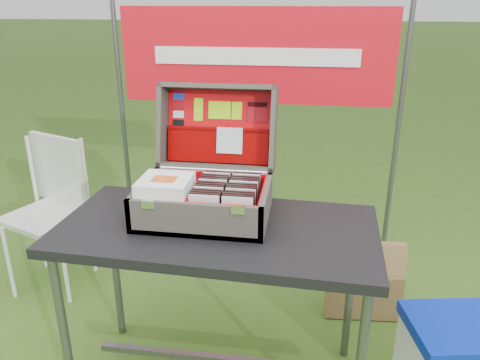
% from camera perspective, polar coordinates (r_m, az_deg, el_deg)
% --- Properties ---
extents(table, '(1.27, 0.67, 0.78)m').
position_cam_1_polar(table, '(2.05, -2.64, -15.34)').
color(table, black).
rests_on(table, ground).
extents(table_top, '(1.27, 0.67, 0.04)m').
position_cam_1_polar(table_top, '(1.85, -2.83, -6.12)').
color(table_top, black).
rests_on(table_top, ground).
extents(table_leg_fl, '(0.04, 0.04, 0.74)m').
position_cam_1_polar(table_leg_fl, '(2.05, -20.56, -17.63)').
color(table_leg_fl, '#59595B').
rests_on(table_leg_fl, ground).
extents(table_leg_bl, '(0.04, 0.04, 0.74)m').
position_cam_1_polar(table_leg_bl, '(2.41, -14.92, -10.54)').
color(table_leg_bl, '#59595B').
rests_on(table_leg_bl, ground).
extents(table_leg_br, '(0.04, 0.04, 0.74)m').
position_cam_1_polar(table_leg_br, '(2.25, 13.27, -12.88)').
color(table_leg_br, '#59595B').
rests_on(table_leg_br, ground).
extents(table_brace, '(1.10, 0.03, 0.03)m').
position_cam_1_polar(table_brace, '(2.22, -2.52, -20.95)').
color(table_brace, '#59595B').
rests_on(table_brace, ground).
extents(suitcase, '(0.52, 0.53, 0.48)m').
position_cam_1_polar(suitcase, '(1.88, -4.15, 2.86)').
color(suitcase, '#4A4239').
rests_on(suitcase, table).
extents(suitcase_base_bottom, '(0.52, 0.37, 0.02)m').
position_cam_1_polar(suitcase_base_bottom, '(1.91, -4.35, -4.29)').
color(suitcase_base_bottom, '#4A4239').
rests_on(suitcase_base_bottom, table_top).
extents(suitcase_base_wall_front, '(0.52, 0.02, 0.14)m').
position_cam_1_polar(suitcase_base_wall_front, '(1.73, -5.68, -4.97)').
color(suitcase_base_wall_front, '#4A4239').
rests_on(suitcase_base_wall_front, table_top).
extents(suitcase_base_wall_back, '(0.52, 0.02, 0.14)m').
position_cam_1_polar(suitcase_base_wall_back, '(2.04, -3.33, -0.71)').
color(suitcase_base_wall_back, '#4A4239').
rests_on(suitcase_base_wall_back, table_top).
extents(suitcase_base_wall_left, '(0.02, 0.37, 0.14)m').
position_cam_1_polar(suitcase_base_wall_left, '(1.95, -11.55, -2.18)').
color(suitcase_base_wall_left, '#4A4239').
rests_on(suitcase_base_wall_left, table_top).
extents(suitcase_base_wall_right, '(0.02, 0.37, 0.14)m').
position_cam_1_polar(suitcase_base_wall_right, '(1.85, 3.16, -3.13)').
color(suitcase_base_wall_right, '#4A4239').
rests_on(suitcase_base_wall_right, table_top).
extents(suitcase_liner_floor, '(0.48, 0.33, 0.01)m').
position_cam_1_polar(suitcase_liner_floor, '(1.90, -4.37, -3.94)').
color(suitcase_liner_floor, red).
rests_on(suitcase_liner_floor, suitcase_base_bottom).
extents(suitcase_latch_left, '(0.05, 0.01, 0.03)m').
position_cam_1_polar(suitcase_latch_left, '(1.74, -11.16, -2.93)').
color(suitcase_latch_left, silver).
rests_on(suitcase_latch_left, suitcase_base_wall_front).
extents(suitcase_latch_right, '(0.05, 0.01, 0.03)m').
position_cam_1_polar(suitcase_latch_right, '(1.67, -0.25, -3.68)').
color(suitcase_latch_right, silver).
rests_on(suitcase_latch_right, suitcase_base_wall_front).
extents(suitcase_hinge, '(0.47, 0.02, 0.02)m').
position_cam_1_polar(suitcase_hinge, '(2.03, -3.31, 1.21)').
color(suitcase_hinge, silver).
rests_on(suitcase_hinge, suitcase_base_wall_back).
extents(suitcase_lid_back, '(0.52, 0.11, 0.36)m').
position_cam_1_polar(suitcase_lid_back, '(2.14, -2.47, 6.49)').
color(suitcase_lid_back, '#4A4239').
rests_on(suitcase_lid_back, suitcase_base_wall_back).
extents(suitcase_lid_rim_far, '(0.52, 0.14, 0.05)m').
position_cam_1_polar(suitcase_lid_rim_far, '(2.09, -2.63, 11.28)').
color(suitcase_lid_rim_far, '#4A4239').
rests_on(suitcase_lid_rim_far, suitcase_lid_back).
extents(suitcase_lid_rim_near, '(0.52, 0.14, 0.05)m').
position_cam_1_polar(suitcase_lid_rim_near, '(2.09, -2.92, 1.68)').
color(suitcase_lid_rim_near, '#4A4239').
rests_on(suitcase_lid_rim_near, suitcase_lid_back).
extents(suitcase_lid_rim_left, '(0.02, 0.22, 0.39)m').
position_cam_1_polar(suitcase_lid_rim_left, '(2.14, -9.36, 6.65)').
color(suitcase_lid_rim_left, '#4A4239').
rests_on(suitcase_lid_rim_left, suitcase_lid_back).
extents(suitcase_lid_rim_right, '(0.02, 0.22, 0.39)m').
position_cam_1_polar(suitcase_lid_rim_right, '(2.05, 4.10, 6.20)').
color(suitcase_lid_rim_right, '#4A4239').
rests_on(suitcase_lid_rim_right, suitcase_lid_back).
extents(suitcase_lid_liner, '(0.47, 0.08, 0.32)m').
position_cam_1_polar(suitcase_lid_liner, '(2.13, -2.54, 6.49)').
color(suitcase_lid_liner, red).
rests_on(suitcase_lid_liner, suitcase_lid_back).
extents(suitcase_liner_wall_front, '(0.48, 0.01, 0.12)m').
position_cam_1_polar(suitcase_liner_wall_front, '(1.74, -5.59, -4.48)').
color(suitcase_liner_wall_front, red).
rests_on(suitcase_liner_wall_front, suitcase_base_bottom).
extents(suitcase_liner_wall_back, '(0.48, 0.01, 0.12)m').
position_cam_1_polar(suitcase_liner_wall_back, '(2.03, -3.41, -0.58)').
color(suitcase_liner_wall_back, red).
rests_on(suitcase_liner_wall_back, suitcase_base_bottom).
extents(suitcase_liner_wall_left, '(0.01, 0.33, 0.12)m').
position_cam_1_polar(suitcase_liner_wall_left, '(1.94, -11.21, -1.93)').
color(suitcase_liner_wall_left, red).
rests_on(suitcase_liner_wall_left, suitcase_base_bottom).
extents(suitcase_liner_wall_right, '(0.01, 0.33, 0.12)m').
position_cam_1_polar(suitcase_liner_wall_right, '(1.85, 2.76, -2.82)').
color(suitcase_liner_wall_right, red).
rests_on(suitcase_liner_wall_right, suitcase_base_bottom).
extents(suitcase_lid_pocket, '(0.46, 0.07, 0.15)m').
position_cam_1_polar(suitcase_lid_pocket, '(2.11, -2.71, 4.16)').
color(suitcase_lid_pocket, '#770000').
rests_on(suitcase_lid_pocket, suitcase_lid_liner).
extents(suitcase_pocket_edge, '(0.45, 0.02, 0.02)m').
position_cam_1_polar(suitcase_pocket_edge, '(2.10, -2.68, 6.16)').
color(suitcase_pocket_edge, '#770000').
rests_on(suitcase_pocket_edge, suitcase_lid_pocket).
extents(suitcase_pocket_cd, '(0.12, 0.04, 0.11)m').
position_cam_1_polar(suitcase_pocket_cd, '(2.08, -1.27, 4.83)').
color(suitcase_pocket_cd, silver).
rests_on(suitcase_pocket_cd, suitcase_lid_pocket).
extents(lid_sticker_cc_a, '(0.05, 0.01, 0.03)m').
position_cam_1_polar(lid_sticker_cc_a, '(2.17, -7.47, 10.05)').
color(lid_sticker_cc_a, '#1933B2').
rests_on(lid_sticker_cc_a, suitcase_lid_liner).
extents(lid_sticker_cc_b, '(0.05, 0.01, 0.03)m').
position_cam_1_polar(lid_sticker_cc_b, '(2.17, -7.49, 9.00)').
color(lid_sticker_cc_b, maroon).
rests_on(lid_sticker_cc_b, suitcase_lid_liner).
extents(lid_sticker_cc_c, '(0.05, 0.01, 0.03)m').
position_cam_1_polar(lid_sticker_cc_c, '(2.17, -7.51, 7.94)').
color(lid_sticker_cc_c, white).
rests_on(lid_sticker_cc_c, suitcase_lid_liner).
extents(lid_sticker_cc_d, '(0.05, 0.01, 0.03)m').
position_cam_1_polar(lid_sticker_cc_d, '(2.17, -7.53, 6.88)').
color(lid_sticker_cc_d, black).
rests_on(lid_sticker_cc_d, suitcase_lid_liner).
extents(lid_card_neon_tall, '(0.04, 0.03, 0.10)m').
position_cam_1_polar(lid_card_neon_tall, '(2.14, -5.09, 8.56)').
color(lid_card_neon_tall, '#A9EB0C').
rests_on(lid_card_neon_tall, suitcase_lid_liner).
extents(lid_card_neon_main, '(0.10, 0.02, 0.08)m').
position_cam_1_polar(lid_card_neon_main, '(2.12, -2.51, 8.50)').
color(lid_card_neon_main, '#A9EB0C').
rests_on(lid_card_neon_main, suitcase_lid_liner).
extents(lid_card_neon_small, '(0.05, 0.02, 0.08)m').
position_cam_1_polar(lid_card_neon_small, '(2.11, -0.39, 8.44)').
color(lid_card_neon_small, '#A9EB0C').
rests_on(lid_card_neon_small, suitcase_lid_liner).
extents(lid_sticker_band, '(0.09, 0.03, 0.09)m').
position_cam_1_polar(lid_sticker_band, '(2.10, 2.14, 8.35)').
color(lid_sticker_band, maroon).
rests_on(lid_sticker_band, suitcase_lid_liner).
extents(lid_sticker_band_bar, '(0.08, 0.01, 0.02)m').
position_cam_1_polar(lid_sticker_band_bar, '(2.10, 2.17, 9.17)').
color(lid_sticker_band_bar, black).
rests_on(lid_sticker_band_bar, suitcase_lid_liner).
extents(cd_left_0, '(0.11, 0.01, 0.13)m').
position_cam_1_polar(cd_left_0, '(1.74, -4.39, -3.88)').
color(cd_left_0, silver).
rests_on(cd_left_0, suitcase_liner_floor).
extents(cd_left_1, '(0.11, 0.01, 0.13)m').
position_cam_1_polar(cd_left_1, '(1.76, -4.25, -3.60)').
color(cd_left_1, black).
rests_on(cd_left_1, suitcase_liner_floor).
extents(cd_left_2, '(0.11, 0.01, 0.13)m').
position_cam_1_polar(cd_left_2, '(1.78, -4.11, -3.33)').
color(cd_left_2, black).
rests_on(cd_left_2, suitcase_liner_floor).
extents(cd_left_3, '(0.11, 0.01, 0.13)m').
position_cam_1_polar(cd_left_3, '(1.80, -3.97, -3.07)').
color(cd_left_3, black).
rests_on(cd_left_3, suitcase_liner_floor).
extents(cd_left_4, '(0.11, 0.01, 0.13)m').
position_cam_1_polar(cd_left_4, '(1.82, -3.83, -2.81)').
color(cd_left_4, silver).
rests_on(cd_left_4, suitcase_liner_floor).
extents(cd_left_5, '(0.11, 0.01, 0.13)m').
position_cam_1_polar(cd_left_5, '(1.84, -3.70, -2.55)').
color(cd_left_5, black).
rests_on(cd_left_5, suitcase_liner_floor).
extents(cd_left_6, '(0.11, 0.01, 0.13)m').
position_cam_1_polar(cd_left_6, '(1.85, -3.56, -2.30)').
color(cd_left_6, black).
rests_on(cd_left_6, suitcase_liner_floor).
extents(cd_left_7, '(0.11, 0.01, 0.13)m').
position_cam_1_polar(cd_left_7, '(1.87, -3.44, -2.06)').
color(cd_left_7, black).
rests_on(cd_left_7, suitcase_liner_floor).
extents(cd_left_8, '(0.11, 0.01, 0.13)m').
position_cam_1_polar(cd_left_8, '(1.89, -3.31, -1.82)').
color(cd_left_8, silver).
rests_on(cd_left_8, suitcase_liner_floor).
extents(cd_left_9, '(0.11, 0.01, 0.13)m').
position_cam_1_polar(cd_left_9, '(1.91, -3.19, -1.59)').
color(cd_left_9, black).
rests_on(cd_left_9, suitcase_liner_floor).
extents(cd_left_10, '(0.11, 0.01, 0.13)m').
position_cam_1_polar(cd_left_10, '(1.93, -3.07, -1.35)').
color(cd_left_10, black).
rests_on(cd_left_10, suitcase_liner_floor).
extents(cd_left_11, '(0.11, 0.01, 0.13)m').
position_cam_1_polar(cd_left_11, '(1.95, -2.95, -1.13)').
color(cd_left_11, black).
rests_on(cd_left_11, suitcase_liner_floor).
extents(cd_left_12, '(0.11, 0.01, 0.13)m').
position_cam_1_polar(cd_left_12, '(1.96, -2.83, -0.91)').
color(cd_left_12, silver).
rests_on(cd_left_12, suitcase_liner_floor).
extents(cd_left_13, '(0.11, 0.01, 0.13)m').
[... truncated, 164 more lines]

